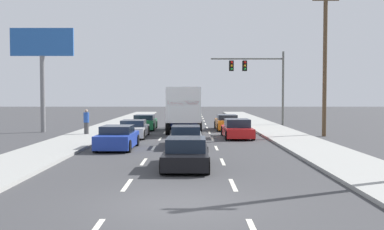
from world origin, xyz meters
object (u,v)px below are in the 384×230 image
car_orange (226,123)px  roadside_billboard (41,56)px  box_truck (183,107)px  car_gray (185,137)px  car_white (132,129)px  car_black (185,154)px  car_red (236,129)px  pedestrian_near_corner (85,122)px  traffic_signal_mast (252,72)px  utility_pole_mid (324,62)px  car_green (144,123)px  car_blue (116,138)px

car_orange → roadside_billboard: roadside_billboard is taller
box_truck → car_gray: (0.25, -9.32, -1.40)m
car_white → car_black: car_black is taller
car_red → roadside_billboard: size_ratio=0.57×
car_gray → box_truck: bearing=91.5°
car_gray → roadside_billboard: bearing=139.3°
car_gray → roadside_billboard: size_ratio=0.55×
car_gray → pedestrian_near_corner: bearing=137.6°
traffic_signal_mast → utility_pole_mid: utility_pole_mid is taller
roadside_billboard → car_green: bearing=17.3°
pedestrian_near_corner → roadside_billboard: bearing=142.3°
roadside_billboard → box_truck: bearing=-1.3°
traffic_signal_mast → roadside_billboard: 18.63m
car_orange → car_red: bearing=-88.6°
car_orange → utility_pole_mid: utility_pole_mid is taller
box_truck → utility_pole_mid: 10.72m
car_orange → traffic_signal_mast: size_ratio=0.67×
car_gray → car_black: size_ratio=1.00×
utility_pole_mid → car_green: bearing=156.0°
car_gray → car_orange: bearing=75.0°
box_truck → car_orange: (3.43, 2.51, -1.35)m
box_truck → car_black: 16.71m
box_truck → car_red: bearing=-50.1°
car_red → roadside_billboard: roadside_billboard is taller
car_white → car_orange: 9.38m
box_truck → car_gray: 9.43m
car_white → utility_pole_mid: 13.89m
car_orange → traffic_signal_mast: bearing=60.7°
box_truck → roadside_billboard: size_ratio=0.98×
car_black → car_green: bearing=100.8°
car_black → pedestrian_near_corner: 15.52m
traffic_signal_mast → pedestrian_near_corner: traffic_signal_mast is taller
car_white → roadside_billboard: (-7.47, 4.18, 5.27)m
car_gray → car_orange: 12.25m
box_truck → car_red: box_truck is taller
car_blue → roadside_billboard: (-7.46, 10.76, 5.22)m
car_white → car_black: (3.73, -12.71, 0.00)m
car_gray → car_orange: car_orange is taller
car_green → car_black: car_green is taller
car_orange → car_red: (0.17, -6.81, -0.02)m
car_green → traffic_signal_mast: bearing=27.5°
traffic_signal_mast → car_white: bearing=-129.9°
car_white → car_red: car_red is taller
car_blue → car_black: bearing=-58.7°
car_green → car_black: 19.58m
utility_pole_mid → box_truck: bearing=161.8°
car_blue → roadside_billboard: bearing=124.8°
car_black → utility_pole_mid: (9.37, 13.45, 4.58)m
car_green → car_blue: 13.10m
car_blue → box_truck: size_ratio=0.53×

